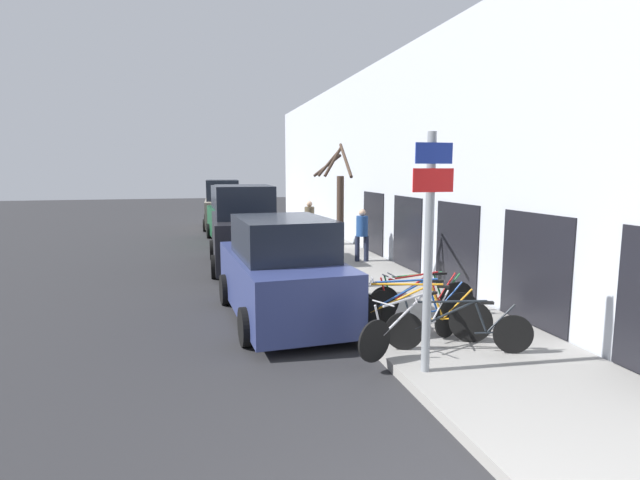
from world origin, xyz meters
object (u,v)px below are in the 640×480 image
(bicycle_4, at_px, (419,301))
(bicycle_0, at_px, (458,329))
(bicycle_5, at_px, (422,297))
(parked_car_3, at_px, (223,207))
(pedestrian_far, at_px, (309,220))
(parked_car_2, at_px, (234,217))
(signpost, at_px, (429,245))
(pedestrian_near, at_px, (362,231))
(bicycle_3, at_px, (412,309))
(bicycle_1, at_px, (413,326))
(parked_car_0, at_px, (281,273))
(street_tree, at_px, (339,219))
(bicycle_2, at_px, (414,315))
(parked_car_1, at_px, (244,231))

(bicycle_4, bearing_deg, bicycle_0, 167.61)
(bicycle_5, height_order, parked_car_3, parked_car_3)
(bicycle_0, distance_m, bicycle_4, 1.64)
(pedestrian_far, bearing_deg, parked_car_2, -40.58)
(signpost, relative_size, pedestrian_near, 2.05)
(bicycle_0, xyz_separation_m, bicycle_3, (-0.28, 1.11, 0.04))
(bicycle_0, distance_m, bicycle_1, 0.69)
(bicycle_4, height_order, bicycle_5, bicycle_4)
(bicycle_0, xyz_separation_m, parked_car_3, (-2.47, 19.13, 0.58))
(bicycle_1, xyz_separation_m, parked_car_2, (-1.69, 13.76, 0.52))
(parked_car_0, xyz_separation_m, parked_car_3, (-0.17, 16.23, 0.15))
(bicycle_0, relative_size, pedestrian_near, 1.33)
(parked_car_2, height_order, pedestrian_near, parked_car_2)
(street_tree, bearing_deg, parked_car_3, 97.32)
(bicycle_4, height_order, parked_car_0, parked_car_0)
(bicycle_3, xyz_separation_m, parked_car_0, (-2.02, 1.79, 0.40))
(bicycle_2, xyz_separation_m, parked_car_2, (-1.92, 13.30, 0.49))
(signpost, distance_m, bicycle_2, 1.98)
(bicycle_5, bearing_deg, bicycle_1, 149.65)
(bicycle_1, height_order, street_tree, street_tree)
(bicycle_2, xyz_separation_m, parked_car_0, (-1.89, 2.15, 0.39))
(parked_car_1, bearing_deg, parked_car_3, 91.39)
(parked_car_2, xyz_separation_m, pedestrian_far, (2.62, -2.59, 0.06))
(bicycle_2, distance_m, parked_car_1, 8.03)
(parked_car_0, bearing_deg, parked_car_1, 88.38)
(bicycle_0, distance_m, bicycle_5, 2.02)
(bicycle_3, bearing_deg, pedestrian_near, 1.01)
(pedestrian_far, bearing_deg, signpost, 88.74)
(bicycle_4, relative_size, parked_car_2, 0.50)
(bicycle_4, xyz_separation_m, parked_car_2, (-2.43, 12.42, 0.51))
(bicycle_4, distance_m, parked_car_1, 7.35)
(bicycle_4, height_order, pedestrian_far, pedestrian_far)
(bicycle_4, distance_m, parked_car_2, 12.66)
(parked_car_1, relative_size, parked_car_3, 1.11)
(signpost, xyz_separation_m, parked_car_3, (-1.62, 19.70, -0.87))
(bicycle_3, distance_m, parked_car_1, 7.72)
(bicycle_4, bearing_deg, parked_car_0, 53.54)
(pedestrian_near, bearing_deg, parked_car_0, 71.05)
(bicycle_3, xyz_separation_m, street_tree, (-0.32, 3.45, 1.26))
(bicycle_0, bearing_deg, parked_car_1, 36.05)
(bicycle_4, bearing_deg, bicycle_3, 135.33)
(pedestrian_near, bearing_deg, pedestrian_far, -61.70)
(signpost, height_order, pedestrian_far, signpost)
(bicycle_1, distance_m, bicycle_2, 0.52)
(bicycle_0, height_order, parked_car_2, parked_car_2)
(bicycle_1, bearing_deg, bicycle_3, -47.85)
(bicycle_1, bearing_deg, street_tree, -25.11)
(bicycle_3, relative_size, parked_car_3, 0.55)
(bicycle_3, bearing_deg, parked_car_0, 61.16)
(bicycle_0, xyz_separation_m, bicycle_1, (-0.63, 0.29, 0.01))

